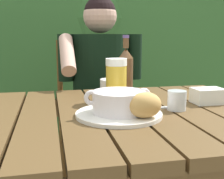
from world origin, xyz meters
TOP-DOWN VIEW (x-y plane):
  - dining_table at (0.00, 0.00)m, footprint 1.16×0.86m
  - hedge_backdrop at (0.05, 1.81)m, footprint 3.35×0.98m
  - chair_near_diner at (0.07, 0.87)m, footprint 0.48×0.42m
  - person_eating at (0.07, 0.67)m, footprint 0.48×0.47m
  - serving_plate at (-0.00, -0.06)m, footprint 0.28×0.28m
  - soup_bowl at (-0.00, -0.06)m, footprint 0.22×0.17m
  - bread_roll at (0.06, -0.14)m, footprint 0.11×0.09m
  - beer_glass at (0.04, 0.15)m, footprint 0.08×0.08m
  - beer_bottle at (0.10, 0.22)m, footprint 0.06×0.06m
  - water_glass_small at (0.22, -0.03)m, footprint 0.07×0.07m
  - butter_tub at (0.38, 0.04)m, footprint 0.12×0.09m
  - table_knife at (0.14, 0.00)m, footprint 0.15×0.02m
  - diner_bowl at (0.07, 0.33)m, footprint 0.13×0.13m

SIDE VIEW (x-z plane):
  - chair_near_diner at x=0.07m, z-range -0.02..0.98m
  - dining_table at x=0.00m, z-range 0.28..1.05m
  - person_eating at x=0.07m, z-range 0.11..1.35m
  - table_knife at x=0.14m, z-range 0.77..0.78m
  - serving_plate at x=0.00m, z-range 0.77..0.78m
  - butter_tub at x=0.38m, z-range 0.77..0.83m
  - diner_bowl at x=0.07m, z-range 0.77..0.83m
  - water_glass_small at x=0.22m, z-range 0.77..0.84m
  - hedge_backdrop at x=0.05m, z-range -0.01..1.65m
  - soup_bowl at x=0.00m, z-range 0.78..0.86m
  - bread_roll at x=0.06m, z-range 0.78..0.86m
  - beer_glass at x=0.04m, z-range 0.77..0.94m
  - beer_bottle at x=0.10m, z-range 0.75..1.01m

